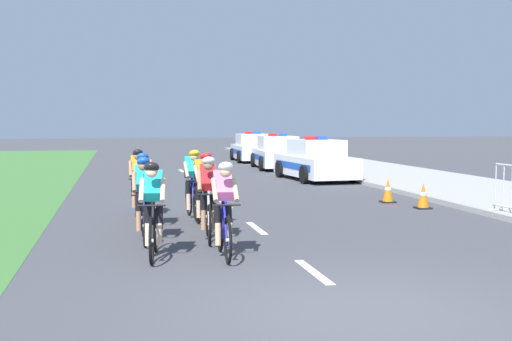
% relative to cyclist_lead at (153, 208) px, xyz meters
% --- Properties ---
extents(ground_plane, '(160.00, 160.00, 0.00)m').
position_rel_cyclist_lead_xyz_m(ground_plane, '(2.18, -3.44, -0.79)').
color(ground_plane, '#424247').
extents(sidewalk_slab, '(4.89, 60.00, 0.12)m').
position_rel_cyclist_lead_xyz_m(sidewalk_slab, '(10.03, 10.56, -0.73)').
color(sidewalk_slab, '#A3A099').
rests_on(sidewalk_slab, ground).
extents(kerb_edge, '(0.16, 60.00, 0.13)m').
position_rel_cyclist_lead_xyz_m(kerb_edge, '(7.66, 10.56, -0.72)').
color(kerb_edge, '#9E9E99').
rests_on(kerb_edge, ground).
extents(lane_markings_centre, '(0.14, 25.60, 0.01)m').
position_rel_cyclist_lead_xyz_m(lane_markings_centre, '(2.18, 6.60, -0.78)').
color(lane_markings_centre, white).
rests_on(lane_markings_centre, ground).
extents(cyclist_lead, '(0.45, 1.72, 1.56)m').
position_rel_cyclist_lead_xyz_m(cyclist_lead, '(0.00, 0.00, 0.00)').
color(cyclist_lead, black).
rests_on(cyclist_lead, ground).
extents(cyclist_second, '(0.42, 1.72, 1.56)m').
position_rel_cyclist_lead_xyz_m(cyclist_second, '(1.08, -0.17, 0.00)').
color(cyclist_second, black).
rests_on(cyclist_second, ground).
extents(cyclist_third, '(0.42, 1.72, 1.56)m').
position_rel_cyclist_lead_xyz_m(cyclist_third, '(-0.09, 1.47, 0.00)').
color(cyclist_third, black).
rests_on(cyclist_third, ground).
extents(cyclist_fourth, '(0.45, 1.72, 1.56)m').
position_rel_cyclist_lead_xyz_m(cyclist_fourth, '(1.05, 1.36, 0.00)').
color(cyclist_fourth, black).
rests_on(cyclist_fourth, ground).
extents(cyclist_fifth, '(0.45, 1.72, 1.56)m').
position_rel_cyclist_lead_xyz_m(cyclist_fifth, '(-0.02, 3.03, 0.00)').
color(cyclist_fifth, black).
rests_on(cyclist_fifth, ground).
extents(cyclist_sixth, '(0.44, 1.72, 1.56)m').
position_rel_cyclist_lead_xyz_m(cyclist_sixth, '(1.15, 2.90, 0.00)').
color(cyclist_sixth, black).
rests_on(cyclist_sixth, ground).
extents(cyclist_seventh, '(0.42, 1.72, 1.56)m').
position_rel_cyclist_lead_xyz_m(cyclist_seventh, '(-0.09, 4.76, 0.00)').
color(cyclist_seventh, black).
rests_on(cyclist_seventh, ground).
extents(cyclist_eighth, '(0.43, 1.72, 1.56)m').
position_rel_cyclist_lead_xyz_m(cyclist_eighth, '(1.07, 4.16, 0.00)').
color(cyclist_eighth, black).
rests_on(cyclist_eighth, ground).
extents(police_car_nearest, '(2.25, 4.52, 1.59)m').
position_rel_cyclist_lead_xyz_m(police_car_nearest, '(6.54, 13.04, -0.11)').
color(police_car_nearest, silver).
rests_on(police_car_nearest, ground).
extents(police_car_second, '(2.22, 4.51, 1.59)m').
position_rel_cyclist_lead_xyz_m(police_car_second, '(6.53, 18.95, -0.11)').
color(police_car_second, silver).
rests_on(police_car_second, ground).
extents(police_car_third, '(2.12, 4.46, 1.59)m').
position_rel_cyclist_lead_xyz_m(police_car_third, '(6.53, 24.61, -0.11)').
color(police_car_third, silver).
rests_on(police_car_third, ground).
extents(traffic_cone_near, '(0.36, 0.36, 0.64)m').
position_rel_cyclist_lead_xyz_m(traffic_cone_near, '(6.43, 6.05, -0.48)').
color(traffic_cone_near, black).
rests_on(traffic_cone_near, ground).
extents(traffic_cone_mid, '(0.36, 0.36, 0.64)m').
position_rel_cyclist_lead_xyz_m(traffic_cone_mid, '(6.79, 4.70, -0.48)').
color(traffic_cone_mid, black).
rests_on(traffic_cone_mid, ground).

